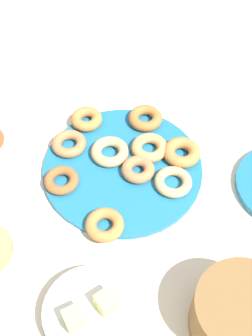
{
  "coord_description": "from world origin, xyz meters",
  "views": [
    {
      "loc": [
        0.17,
        0.63,
        0.85
      ],
      "look_at": [
        0.0,
        0.03,
        0.04
      ],
      "focal_mm": 47.1,
      "sensor_mm": 36.0,
      "label": 1
    }
  ],
  "objects_px": {
    "donut_2": "(173,182)",
    "donut_3": "(69,144)",
    "basket": "(241,315)",
    "donut_plate": "(123,168)",
    "donut_8": "(87,119)",
    "fruit_bowl": "(91,314)",
    "melon_chunk_right": "(74,318)",
    "donut_4": "(61,180)",
    "donut_1": "(145,118)",
    "donut_7": "(182,152)",
    "donut_6": "(138,170)",
    "donut_5": "(149,148)",
    "donut_0": "(110,152)",
    "donut_9": "(105,225)",
    "melon_chunk_left": "(106,302)"
  },
  "relations": [
    {
      "from": "donut_2",
      "to": "donut_3",
      "type": "relative_size",
      "value": 1.02
    },
    {
      "from": "donut_2",
      "to": "basket",
      "type": "xyz_separation_m",
      "value": [
        -0.01,
        0.34,
        0.03
      ]
    },
    {
      "from": "basket",
      "to": "donut_plate",
      "type": "bearing_deg",
      "value": -76.02
    },
    {
      "from": "donut_2",
      "to": "donut_8",
      "type": "bearing_deg",
      "value": -59.5
    },
    {
      "from": "fruit_bowl",
      "to": "melon_chunk_right",
      "type": "relative_size",
      "value": 5.03
    },
    {
      "from": "donut_2",
      "to": "melon_chunk_right",
      "type": "distance_m",
      "value": 0.39
    },
    {
      "from": "donut_2",
      "to": "donut_4",
      "type": "distance_m",
      "value": 0.26
    },
    {
      "from": "donut_1",
      "to": "donut_4",
      "type": "bearing_deg",
      "value": 28.46
    },
    {
      "from": "donut_7",
      "to": "melon_chunk_right",
      "type": "distance_m",
      "value": 0.47
    },
    {
      "from": "donut_6",
      "to": "donut_2",
      "type": "bearing_deg",
      "value": 140.42
    },
    {
      "from": "donut_plate",
      "to": "donut_5",
      "type": "xyz_separation_m",
      "value": [
        -0.08,
        -0.03,
        0.02
      ]
    },
    {
      "from": "donut_4",
      "to": "donut_5",
      "type": "xyz_separation_m",
      "value": [
        -0.23,
        -0.04,
        0.0
      ]
    },
    {
      "from": "donut_7",
      "to": "donut_2",
      "type": "bearing_deg",
      "value": 56.93
    },
    {
      "from": "donut_3",
      "to": "donut_5",
      "type": "height_order",
      "value": "donut_5"
    },
    {
      "from": "donut_8",
      "to": "fruit_bowl",
      "type": "distance_m",
      "value": 0.51
    },
    {
      "from": "basket",
      "to": "fruit_bowl",
      "type": "distance_m",
      "value": 0.28
    },
    {
      "from": "donut_0",
      "to": "donut_2",
      "type": "distance_m",
      "value": 0.17
    },
    {
      "from": "melon_chunk_right",
      "to": "donut_0",
      "type": "bearing_deg",
      "value": -113.57
    },
    {
      "from": "donut_1",
      "to": "donut_9",
      "type": "bearing_deg",
      "value": 56.92
    },
    {
      "from": "donut_3",
      "to": "melon_chunk_left",
      "type": "relative_size",
      "value": 2.39
    },
    {
      "from": "donut_8",
      "to": "donut_9",
      "type": "xyz_separation_m",
      "value": [
        0.03,
        0.32,
        -0.0
      ]
    },
    {
      "from": "donut_plate",
      "to": "basket",
      "type": "height_order",
      "value": "basket"
    },
    {
      "from": "fruit_bowl",
      "to": "melon_chunk_left",
      "type": "height_order",
      "value": "melon_chunk_left"
    },
    {
      "from": "donut_4",
      "to": "donut_7",
      "type": "bearing_deg",
      "value": 179.67
    },
    {
      "from": "basket",
      "to": "melon_chunk_right",
      "type": "height_order",
      "value": "basket"
    },
    {
      "from": "donut_8",
      "to": "fruit_bowl",
      "type": "bearing_deg",
      "value": 77.78
    },
    {
      "from": "donut_8",
      "to": "basket",
      "type": "relative_size",
      "value": 0.44
    },
    {
      "from": "donut_8",
      "to": "donut_4",
      "type": "bearing_deg",
      "value": 59.94
    },
    {
      "from": "donut_0",
      "to": "donut_9",
      "type": "relative_size",
      "value": 1.1
    },
    {
      "from": "donut_2",
      "to": "melon_chunk_right",
      "type": "bearing_deg",
      "value": 42.02
    },
    {
      "from": "basket",
      "to": "fruit_bowl",
      "type": "height_order",
      "value": "basket"
    },
    {
      "from": "fruit_bowl",
      "to": "melon_chunk_right",
      "type": "bearing_deg",
      "value": 23.2
    },
    {
      "from": "donut_2",
      "to": "melon_chunk_right",
      "type": "relative_size",
      "value": 2.42
    },
    {
      "from": "donut_7",
      "to": "melon_chunk_right",
      "type": "xyz_separation_m",
      "value": [
        0.34,
        0.33,
        0.03
      ]
    },
    {
      "from": "donut_0",
      "to": "donut_4",
      "type": "height_order",
      "value": "donut_0"
    },
    {
      "from": "donut_1",
      "to": "donut_9",
      "type": "xyz_separation_m",
      "value": [
        0.18,
        0.28,
        -0.0
      ]
    },
    {
      "from": "donut_0",
      "to": "melon_chunk_right",
      "type": "bearing_deg",
      "value": 66.43
    },
    {
      "from": "donut_9",
      "to": "fruit_bowl",
      "type": "height_order",
      "value": "fruit_bowl"
    },
    {
      "from": "donut_6",
      "to": "donut_9",
      "type": "relative_size",
      "value": 0.94
    },
    {
      "from": "donut_6",
      "to": "donut_0",
      "type": "bearing_deg",
      "value": -55.23
    },
    {
      "from": "donut_3",
      "to": "donut_7",
      "type": "bearing_deg",
      "value": 157.63
    },
    {
      "from": "donut_8",
      "to": "melon_chunk_right",
      "type": "relative_size",
      "value": 2.26
    },
    {
      "from": "donut_plate",
      "to": "basket",
      "type": "relative_size",
      "value": 2.1
    },
    {
      "from": "donut_1",
      "to": "donut_2",
      "type": "relative_size",
      "value": 1.01
    },
    {
      "from": "donut_2",
      "to": "donut_1",
      "type": "bearing_deg",
      "value": -89.98
    },
    {
      "from": "donut_1",
      "to": "donut_0",
      "type": "bearing_deg",
      "value": 35.26
    },
    {
      "from": "melon_chunk_left",
      "to": "donut_7",
      "type": "bearing_deg",
      "value": -130.38
    },
    {
      "from": "donut_6",
      "to": "donut_1",
      "type": "bearing_deg",
      "value": -113.65
    },
    {
      "from": "donut_7",
      "to": "basket",
      "type": "height_order",
      "value": "basket"
    },
    {
      "from": "donut_8",
      "to": "fruit_bowl",
      "type": "height_order",
      "value": "same"
    }
  ]
}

